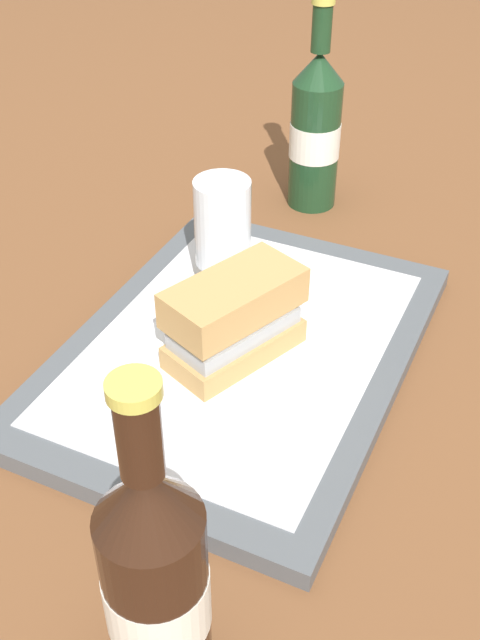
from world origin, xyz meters
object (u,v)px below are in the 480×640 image
beer_glass (223,231)px  beer_bottle (315,130)px  sandwich (237,316)px  plate (235,359)px  second_bottle (156,583)px

beer_glass → beer_bottle: beer_bottle is taller
sandwich → beer_glass: (0.12, 0.07, 0.01)m
plate → beer_glass: bearing=30.6°
plate → second_bottle: bearing=-163.5°
plate → beer_glass: 0.15m
beer_bottle → second_bottle: 0.67m
plate → sandwich: sandwich is taller
beer_bottle → second_bottle: (-0.65, -0.15, 0.00)m
beer_glass → beer_bottle: size_ratio=0.47×
sandwich → beer_glass: size_ratio=1.16×
beer_bottle → sandwich: bearing=-170.3°
beer_bottle → plate: bearing=-170.5°
plate → beer_bottle: (0.37, 0.06, 0.08)m
plate → beer_glass: (0.12, 0.07, 0.06)m
beer_glass → second_bottle: second_bottle is taller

